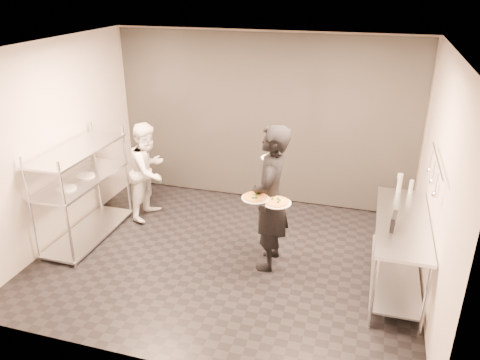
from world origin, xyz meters
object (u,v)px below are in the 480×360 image
(pizza_plate_near, at_px, (256,197))
(bottle_clear, at_px, (411,187))
(bottle_green, at_px, (399,183))
(bottle_dark, at_px, (398,185))
(salad_plate, at_px, (270,156))
(pos_monitor, at_px, (394,221))
(pass_rack, at_px, (83,188))
(prep_counter, at_px, (400,242))
(chef, at_px, (148,171))
(pizza_plate_far, at_px, (277,202))
(waiter, at_px, (270,199))

(pizza_plate_near, distance_m, bottle_clear, 2.10)
(bottle_green, height_order, bottle_dark, bottle_green)
(salad_plate, bearing_deg, pos_monitor, -20.71)
(pass_rack, relative_size, bottle_dark, 8.36)
(pass_rack, xyz_separation_m, salad_plate, (2.64, 0.36, 0.64))
(prep_counter, bearing_deg, bottle_dark, 94.17)
(pos_monitor, xyz_separation_m, bottle_clear, (0.23, 1.04, 0.00))
(salad_plate, bearing_deg, chef, 166.18)
(prep_counter, relative_size, bottle_dark, 9.41)
(pizza_plate_near, height_order, pos_monitor, pizza_plate_near)
(pos_monitor, bearing_deg, prep_counter, 70.61)
(bottle_clear, bearing_deg, bottle_dark, 180.00)
(pos_monitor, height_order, bottle_dark, bottle_dark)
(bottle_clear, xyz_separation_m, bottle_dark, (-0.16, 0.00, 0.00))
(prep_counter, bearing_deg, pizza_plate_far, -172.93)
(pizza_plate_far, xyz_separation_m, bottle_dark, (1.42, 0.98, -0.02))
(pizza_plate_near, xyz_separation_m, bottle_clear, (1.85, 0.99, -0.06))
(prep_counter, height_order, salad_plate, salad_plate)
(pizza_plate_far, distance_m, pos_monitor, 1.36)
(pos_monitor, xyz_separation_m, bottle_dark, (0.06, 1.04, 0.01))
(waiter, relative_size, salad_plate, 7.81)
(pizza_plate_far, bearing_deg, bottle_clear, 31.82)
(bottle_green, bearing_deg, pizza_plate_near, -149.75)
(prep_counter, distance_m, bottle_dark, 0.89)
(chef, bearing_deg, bottle_clear, -85.50)
(pass_rack, xyz_separation_m, bottle_clear, (4.44, 0.80, 0.24))
(prep_counter, bearing_deg, pos_monitor, -116.59)
(pass_rack, distance_m, chef, 1.05)
(pos_monitor, bearing_deg, salad_plate, 166.49)
(bottle_dark, bearing_deg, pass_rack, -169.36)
(waiter, bearing_deg, chef, -112.59)
(salad_plate, relative_size, bottle_dark, 1.29)
(chef, distance_m, bottle_green, 3.70)
(pizza_plate_near, xyz_separation_m, pizza_plate_far, (0.26, 0.01, -0.03))
(pizza_plate_near, distance_m, salad_plate, 0.64)
(prep_counter, xyz_separation_m, pizza_plate_near, (-1.74, -0.19, 0.44))
(waiter, height_order, pizza_plate_far, waiter)
(waiter, distance_m, chef, 2.29)
(pass_rack, height_order, chef, chef)
(salad_plate, xyz_separation_m, bottle_clear, (1.80, 0.45, -0.40))
(pass_rack, xyz_separation_m, pizza_plate_near, (2.59, -0.19, 0.30))
(pos_monitor, distance_m, bottle_clear, 1.06)
(pass_rack, distance_m, waiter, 2.73)
(prep_counter, distance_m, waiter, 1.64)
(pizza_plate_near, relative_size, pizza_plate_far, 0.98)
(prep_counter, height_order, chef, chef)
(bottle_clear, bearing_deg, pizza_plate_near, -151.85)
(bottle_dark, bearing_deg, pos_monitor, -93.39)
(prep_counter, height_order, bottle_green, bottle_green)
(bottle_green, bearing_deg, salad_plate, -164.82)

